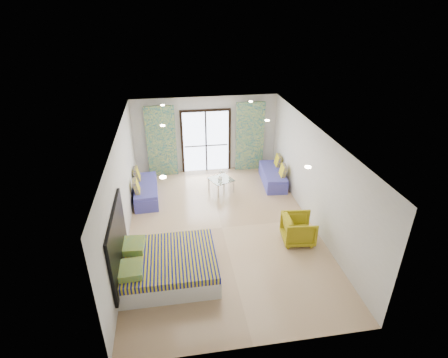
{
  "coord_description": "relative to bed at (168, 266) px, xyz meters",
  "views": [
    {
      "loc": [
        -1.18,
        -7.83,
        5.57
      ],
      "look_at": [
        0.16,
        0.67,
        1.15
      ],
      "focal_mm": 28.0,
      "sensor_mm": 36.0,
      "label": 1
    }
  ],
  "objects": [
    {
      "name": "downlight_c",
      "position": [
        0.08,
        2.69,
        2.36
      ],
      "size": [
        0.12,
        0.12,
        0.02
      ],
      "primitive_type": "cylinder",
      "color": "#FFE0B2",
      "rests_on": "ceiling"
    },
    {
      "name": "downlight_a",
      "position": [
        0.08,
        -0.31,
        2.36
      ],
      "size": [
        0.12,
        0.12,
        0.02
      ],
      "primitive_type": "cylinder",
      "color": "#FFE0B2",
      "rests_on": "ceiling"
    },
    {
      "name": "bed",
      "position": [
        0.0,
        0.0,
        0.0
      ],
      "size": [
        2.12,
        1.73,
        0.73
      ],
      "color": "silver",
      "rests_on": "floor"
    },
    {
      "name": "balcony_rail",
      "position": [
        1.48,
        5.42,
        0.64
      ],
      "size": [
        1.52,
        0.03,
        0.04
      ],
      "primitive_type": "cube",
      "color": "#595451",
      "rests_on": "balcony_door"
    },
    {
      "name": "floor",
      "position": [
        1.48,
        1.69,
        -0.31
      ],
      "size": [
        5.0,
        7.5,
        0.01
      ],
      "primitive_type": null,
      "color": "tan",
      "rests_on": "ground"
    },
    {
      "name": "wall_front",
      "position": [
        1.48,
        -2.06,
        1.04
      ],
      "size": [
        5.0,
        0.01,
        2.7
      ],
      "primitive_type": null,
      "color": "silver",
      "rests_on": "ground"
    },
    {
      "name": "curtain_left",
      "position": [
        -0.07,
        5.26,
        0.94
      ],
      "size": [
        1.0,
        0.1,
        2.5
      ],
      "primitive_type": "cube",
      "color": "silver",
      "rests_on": "floor"
    },
    {
      "name": "balcony_door",
      "position": [
        1.48,
        5.41,
        0.95
      ],
      "size": [
        1.76,
        0.08,
        2.28
      ],
      "color": "black",
      "rests_on": "floor"
    },
    {
      "name": "wall_left",
      "position": [
        -1.02,
        1.69,
        1.04
      ],
      "size": [
        0.01,
        7.5,
        2.7
      ],
      "primitive_type": null,
      "color": "silver",
      "rests_on": "ground"
    },
    {
      "name": "wall_right",
      "position": [
        3.98,
        1.69,
        1.04
      ],
      "size": [
        0.01,
        7.5,
        2.7
      ],
      "primitive_type": null,
      "color": "silver",
      "rests_on": "ground"
    },
    {
      "name": "armchair",
      "position": [
        3.32,
        0.81,
        0.09
      ],
      "size": [
        0.8,
        0.84,
        0.8
      ],
      "primitive_type": "imported",
      "rotation": [
        0.0,
        0.0,
        1.47
      ],
      "color": "#A59615",
      "rests_on": "floor"
    },
    {
      "name": "downlight_e",
      "position": [
        0.08,
        4.69,
        2.36
      ],
      "size": [
        0.12,
        0.12,
        0.02
      ],
      "primitive_type": "cylinder",
      "color": "#FFE0B2",
      "rests_on": "ceiling"
    },
    {
      "name": "wall_back",
      "position": [
        1.48,
        5.44,
        1.04
      ],
      "size": [
        5.0,
        0.01,
        2.7
      ],
      "primitive_type": null,
      "color": "silver",
      "rests_on": "ground"
    },
    {
      "name": "daybed_left",
      "position": [
        -0.64,
        3.65,
        -0.03
      ],
      "size": [
        0.77,
        1.82,
        0.88
      ],
      "rotation": [
        0.0,
        0.0,
        0.04
      ],
      "color": "#4645A5",
      "rests_on": "floor"
    },
    {
      "name": "vase",
      "position": [
        1.72,
        3.67,
        0.22
      ],
      "size": [
        0.16,
        0.17,
        0.16
      ],
      "primitive_type": "imported",
      "rotation": [
        0.0,
        0.0,
        0.01
      ],
      "color": "white",
      "rests_on": "coffee_table"
    },
    {
      "name": "switch_plate",
      "position": [
        -0.99,
        1.25,
        0.74
      ],
      "size": [
        0.02,
        0.1,
        0.1
      ],
      "primitive_type": "cube",
      "color": "silver",
      "rests_on": "wall_left"
    },
    {
      "name": "headboard",
      "position": [
        -0.98,
        -0.0,
        0.74
      ],
      "size": [
        0.06,
        2.1,
        1.5
      ],
      "primitive_type": "cube",
      "color": "black",
      "rests_on": "floor"
    },
    {
      "name": "downlight_d",
      "position": [
        2.88,
        2.69,
        2.36
      ],
      "size": [
        0.12,
        0.12,
        0.02
      ],
      "primitive_type": "cylinder",
      "color": "#FFE0B2",
      "rests_on": "ceiling"
    },
    {
      "name": "ceiling",
      "position": [
        1.48,
        1.69,
        2.39
      ],
      "size": [
        5.0,
        7.5,
        0.01
      ],
      "primitive_type": null,
      "color": "silver",
      "rests_on": "ground"
    },
    {
      "name": "downlight_f",
      "position": [
        2.88,
        4.69,
        2.36
      ],
      "size": [
        0.12,
        0.12,
        0.02
      ],
      "primitive_type": "cylinder",
      "color": "#FFE0B2",
      "rests_on": "ceiling"
    },
    {
      "name": "curtain_right",
      "position": [
        3.03,
        5.26,
        0.94
      ],
      "size": [
        1.0,
        0.1,
        2.5
      ],
      "primitive_type": "cube",
      "color": "silver",
      "rests_on": "floor"
    },
    {
      "name": "downlight_b",
      "position": [
        2.88,
        -0.31,
        2.36
      ],
      "size": [
        0.12,
        0.12,
        0.02
      ],
      "primitive_type": "cylinder",
      "color": "#FFE0B2",
      "rests_on": "ceiling"
    },
    {
      "name": "daybed_right",
      "position": [
        3.59,
        4.04,
        -0.04
      ],
      "size": [
        0.81,
        1.77,
        0.85
      ],
      "rotation": [
        0.0,
        0.0,
        -0.09
      ],
      "color": "#4645A5",
      "rests_on": "floor"
    },
    {
      "name": "coffee_table",
      "position": [
        1.76,
        3.74,
        0.09
      ],
      "size": [
        0.88,
        0.88,
        0.77
      ],
      "rotation": [
        0.0,
        0.0,
        0.41
      ],
      "color": "silver",
      "rests_on": "floor"
    }
  ]
}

